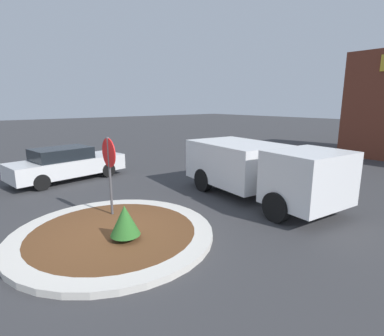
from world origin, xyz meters
TOP-DOWN VIEW (x-y plane):
  - ground_plane at (0.00, 0.00)m, footprint 120.00×120.00m
  - traffic_island at (0.00, 0.00)m, footprint 5.06×5.06m
  - stop_sign at (-1.12, 0.50)m, footprint 0.83×0.07m
  - island_shrub at (0.63, 0.03)m, footprint 0.71×0.71m
  - utility_truck at (0.29, 5.33)m, footprint 6.06×2.98m
  - parked_sedan_white at (-6.59, 0.92)m, footprint 2.43×4.94m

SIDE VIEW (x-z plane):
  - ground_plane at x=0.00m, z-range 0.00..0.00m
  - traffic_island at x=0.00m, z-range 0.00..0.15m
  - island_shrub at x=0.63m, z-range 0.21..1.05m
  - parked_sedan_white at x=-6.59m, z-range 0.01..1.46m
  - utility_truck at x=0.29m, z-range 0.14..2.11m
  - stop_sign at x=-1.12m, z-range 0.49..2.89m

